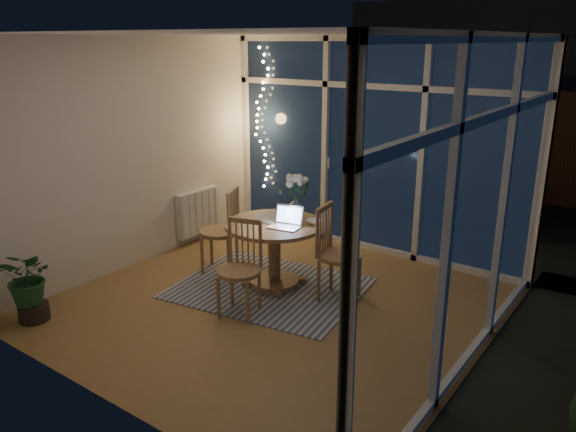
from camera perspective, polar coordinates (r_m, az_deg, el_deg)
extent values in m
plane|color=olive|center=(5.74, -1.30, -8.89)|extent=(4.00, 4.00, 0.00)
plane|color=white|center=(5.14, -1.51, 18.04)|extent=(4.00, 4.00, 0.00)
cube|color=silver|center=(6.95, 8.68, 6.94)|extent=(4.00, 0.04, 2.60)
cube|color=silver|center=(3.95, -19.21, -1.96)|extent=(4.00, 0.04, 2.60)
cube|color=silver|center=(6.67, -15.31, 6.07)|extent=(0.04, 4.00, 2.60)
cube|color=silver|center=(4.42, 19.73, 0.00)|extent=(0.04, 4.00, 2.60)
cube|color=silver|center=(6.92, 8.53, 6.89)|extent=(4.00, 0.10, 2.60)
cube|color=silver|center=(4.43, 19.23, 0.09)|extent=(0.10, 4.00, 2.60)
cube|color=silver|center=(7.42, -9.11, 0.43)|extent=(0.10, 0.70, 0.58)
cube|color=black|center=(9.81, 19.06, 1.09)|extent=(12.00, 6.00, 0.10)
cube|color=#3D2416|center=(10.22, 17.77, 7.38)|extent=(11.00, 0.08, 1.80)
cube|color=#373A43|center=(12.91, 24.05, 14.50)|extent=(7.00, 3.00, 2.20)
sphere|color=black|center=(8.71, 8.03, 3.37)|extent=(0.90, 0.90, 0.90)
cube|color=#BCAD99|center=(6.07, -1.94, -7.28)|extent=(2.12, 1.80, 0.01)
cylinder|color=olive|center=(6.01, -1.39, -3.94)|extent=(1.18, 1.18, 0.71)
cube|color=olive|center=(6.38, -7.04, -1.41)|extent=(0.61, 0.61, 0.99)
cube|color=olive|center=(5.66, 5.31, -3.82)|extent=(0.52, 0.52, 1.00)
cube|color=olive|center=(5.36, -5.05, -5.41)|extent=(0.54, 0.54, 0.94)
imported|color=white|center=(6.07, 0.76, 0.88)|extent=(0.23, 0.23, 0.21)
imported|color=white|center=(5.86, 2.68, -0.62)|extent=(0.17, 0.17, 0.04)
cube|color=beige|center=(5.98, -1.95, -0.37)|extent=(0.44, 0.35, 0.01)
cube|color=black|center=(5.82, -1.32, -0.90)|extent=(0.12, 0.10, 0.01)
imported|color=#1A4925|center=(5.79, -24.76, -6.22)|extent=(0.68, 0.64, 0.76)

